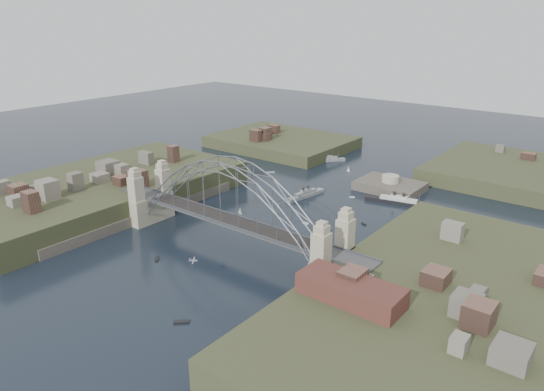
% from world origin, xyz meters
% --- Properties ---
extents(ground, '(500.00, 500.00, 0.00)m').
position_xyz_m(ground, '(0.00, 0.00, 0.00)').
color(ground, black).
rests_on(ground, ground).
extents(bridge, '(84.00, 13.80, 24.60)m').
position_xyz_m(bridge, '(0.00, 0.00, 12.32)').
color(bridge, '#444447').
rests_on(bridge, ground).
extents(shore_west, '(50.50, 90.00, 12.00)m').
position_xyz_m(shore_west, '(-57.32, 0.00, 1.97)').
color(shore_west, '#373C21').
rests_on(shore_west, ground).
extents(shore_east, '(50.50, 90.00, 12.00)m').
position_xyz_m(shore_east, '(57.32, 0.00, 1.97)').
color(shore_east, '#373C21').
rests_on(shore_east, ground).
extents(headland_nw, '(60.00, 45.00, 9.00)m').
position_xyz_m(headland_nw, '(-55.00, 95.00, 0.50)').
color(headland_nw, '#373C21').
rests_on(headland_nw, ground).
extents(headland_ne, '(70.00, 55.00, 9.50)m').
position_xyz_m(headland_ne, '(50.00, 110.00, 0.75)').
color(headland_ne, '#373C21').
rests_on(headland_ne, ground).
extents(fort_island, '(22.00, 16.00, 9.40)m').
position_xyz_m(fort_island, '(12.00, 70.00, -0.34)').
color(fort_island, '#4D463D').
rests_on(fort_island, ground).
extents(wharf_shed, '(20.00, 8.00, 4.00)m').
position_xyz_m(wharf_shed, '(44.00, -14.00, 10.00)').
color(wharf_shed, '#592D26').
rests_on(wharf_shed, shore_east).
extents(finger_pier, '(4.00, 22.00, 1.40)m').
position_xyz_m(finger_pier, '(39.00, -28.00, 0.70)').
color(finger_pier, '#444447').
rests_on(finger_pier, ground).
extents(naval_cruiser_near, '(4.70, 17.01, 5.06)m').
position_xyz_m(naval_cruiser_near, '(-7.35, 45.74, 0.78)').
color(naval_cruiser_near, gray).
rests_on(naval_cruiser_near, ground).
extents(naval_cruiser_far, '(11.40, 12.44, 5.01)m').
position_xyz_m(naval_cruiser_far, '(-25.02, 87.83, 0.78)').
color(naval_cruiser_far, gray).
rests_on(naval_cruiser_far, ground).
extents(ocean_liner, '(22.00, 7.15, 5.36)m').
position_xyz_m(ocean_liner, '(20.40, 59.07, 0.83)').
color(ocean_liner, black).
rests_on(ocean_liner, ground).
extents(aeroplane, '(2.30, 2.84, 0.49)m').
position_xyz_m(aeroplane, '(6.36, -19.04, 6.32)').
color(aeroplane, '#A9ABB1').
extents(small_boat_a, '(2.74, 2.44, 2.38)m').
position_xyz_m(small_boat_a, '(-14.61, 20.45, 0.79)').
color(small_boat_a, silver).
rests_on(small_boat_a, ground).
extents(small_boat_b, '(2.09, 0.86, 0.45)m').
position_xyz_m(small_boat_b, '(6.05, 26.50, 0.15)').
color(small_boat_b, silver).
rests_on(small_boat_b, ground).
extents(small_boat_c, '(2.68, 2.40, 0.45)m').
position_xyz_m(small_boat_c, '(-10.52, -15.99, 0.15)').
color(small_boat_c, silver).
rests_on(small_boat_c, ground).
extents(small_boat_d, '(1.98, 1.50, 0.45)m').
position_xyz_m(small_boat_d, '(19.76, 36.81, 0.15)').
color(small_boat_d, silver).
rests_on(small_boat_d, ground).
extents(small_boat_e, '(3.60, 3.75, 0.45)m').
position_xyz_m(small_boat_e, '(-34.07, 59.78, 0.15)').
color(small_boat_e, silver).
rests_on(small_boat_e, ground).
extents(small_boat_f, '(1.67, 1.65, 0.45)m').
position_xyz_m(small_boat_f, '(5.51, 54.85, 0.15)').
color(small_boat_f, silver).
rests_on(small_boat_f, ground).
extents(small_boat_g, '(2.97, 2.94, 0.45)m').
position_xyz_m(small_boat_g, '(15.38, -31.07, 0.15)').
color(small_boat_g, silver).
rests_on(small_boat_g, ground).
extents(small_boat_h, '(1.94, 1.67, 2.38)m').
position_xyz_m(small_boat_h, '(-10.82, 80.52, 0.95)').
color(small_boat_h, silver).
rests_on(small_boat_h, ground).
extents(small_boat_i, '(1.95, 1.92, 0.45)m').
position_xyz_m(small_boat_i, '(35.82, 16.53, 0.15)').
color(small_boat_i, silver).
rests_on(small_boat_i, ground).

